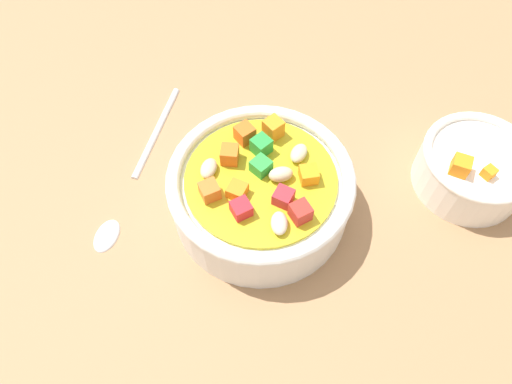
{
  "coord_description": "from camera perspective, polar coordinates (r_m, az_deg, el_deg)",
  "views": [
    {
      "loc": [
        0.42,
        -23.05,
        39.42
      ],
      "look_at": [
        0.0,
        0.0,
        2.88
      ],
      "focal_mm": 32.77,
      "sensor_mm": 36.0,
      "label": 1
    }
  ],
  "objects": [
    {
      "name": "soup_bowl_main",
      "position": [
        0.43,
        0.0,
        0.21
      ],
      "size": [
        16.89,
        16.89,
        7.04
      ],
      "color": "white",
      "rests_on": "ground_plane"
    },
    {
      "name": "side_bowl_small",
      "position": [
        0.5,
        24.56,
        2.73
      ],
      "size": [
        10.75,
        10.75,
        5.73
      ],
      "color": "white",
      "rests_on": "ground_plane"
    },
    {
      "name": "ground_plane",
      "position": [
        0.47,
        0.0,
        -2.55
      ],
      "size": [
        140.0,
        140.0,
        2.0
      ],
      "primitive_type": "cube",
      "color": "#9E754F"
    },
    {
      "name": "spoon",
      "position": [
        0.49,
        -15.4,
        1.45
      ],
      "size": [
        6.36,
        20.95,
        0.92
      ],
      "rotation": [
        0.0,
        0.0,
        4.48
      ],
      "color": "silver",
      "rests_on": "ground_plane"
    }
  ]
}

